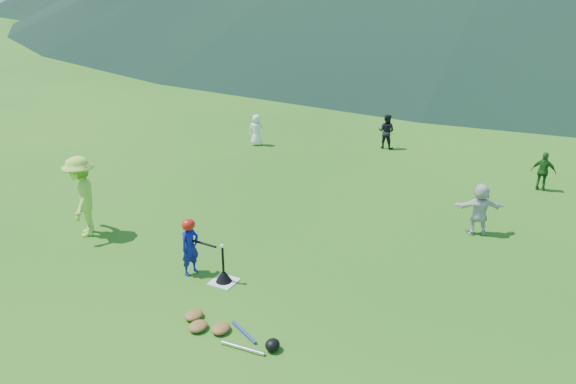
% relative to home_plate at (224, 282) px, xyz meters
% --- Properties ---
extents(ground, '(120.00, 120.00, 0.00)m').
position_rel_home_plate_xyz_m(ground, '(0.00, 0.00, -0.01)').
color(ground, '#1D5F15').
rests_on(ground, ground).
extents(home_plate, '(0.45, 0.45, 0.02)m').
position_rel_home_plate_xyz_m(home_plate, '(0.00, 0.00, 0.00)').
color(home_plate, silver).
rests_on(home_plate, ground).
extents(baseball, '(0.08, 0.08, 0.08)m').
position_rel_home_plate_xyz_m(baseball, '(0.00, 0.00, 0.73)').
color(baseball, white).
rests_on(baseball, batting_tee).
extents(batter_child, '(0.34, 0.44, 1.09)m').
position_rel_home_plate_xyz_m(batter_child, '(-0.72, -0.02, 0.54)').
color(batter_child, navy).
rests_on(batter_child, ground).
extents(adult_coach, '(1.22, 1.29, 1.75)m').
position_rel_home_plate_xyz_m(adult_coach, '(-3.75, 0.28, 0.87)').
color(adult_coach, '#ACE944').
rests_on(adult_coach, ground).
extents(fielder_a, '(0.58, 0.51, 1.01)m').
position_rel_home_plate_xyz_m(fielder_a, '(-3.92, 7.70, 0.49)').
color(fielder_a, white).
rests_on(fielder_a, ground).
extents(fielder_b, '(0.55, 0.43, 1.11)m').
position_rel_home_plate_xyz_m(fielder_b, '(-0.10, 9.35, 0.54)').
color(fielder_b, black).
rests_on(fielder_b, ground).
extents(fielder_c, '(0.60, 0.26, 1.02)m').
position_rel_home_plate_xyz_m(fielder_c, '(4.66, 7.71, 0.50)').
color(fielder_c, '#1C561A').
rests_on(fielder_c, ground).
extents(fielder_d, '(1.11, 0.77, 1.15)m').
position_rel_home_plate_xyz_m(fielder_d, '(3.69, 4.27, 0.56)').
color(fielder_d, silver).
rests_on(fielder_d, ground).
extents(batting_tee, '(0.30, 0.30, 0.68)m').
position_rel_home_plate_xyz_m(batting_tee, '(0.00, 0.00, 0.12)').
color(batting_tee, black).
rests_on(batting_tee, home_plate).
extents(batter_gear, '(0.73, 0.26, 0.45)m').
position_rel_home_plate_xyz_m(batter_gear, '(-0.69, -0.02, 0.98)').
color(batter_gear, red).
rests_on(batter_gear, ground).
extents(equipment_pile, '(1.80, 0.59, 0.19)m').
position_rel_home_plate_xyz_m(equipment_pile, '(0.81, -1.30, 0.06)').
color(equipment_pile, olive).
rests_on(equipment_pile, ground).
extents(outfield_fence, '(70.07, 0.08, 1.33)m').
position_rel_home_plate_xyz_m(outfield_fence, '(0.00, 28.00, 0.69)').
color(outfield_fence, gray).
rests_on(outfield_fence, ground).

